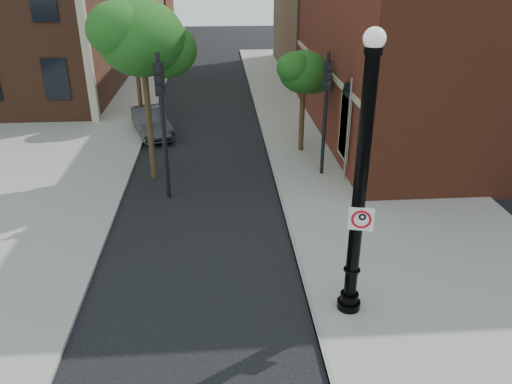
{
  "coord_description": "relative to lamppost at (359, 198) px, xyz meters",
  "views": [
    {
      "loc": [
        -0.18,
        -10.33,
        8.37
      ],
      "look_at": [
        0.75,
        2.0,
        2.53
      ],
      "focal_mm": 35.0,
      "sensor_mm": 36.0,
      "label": 1
    }
  ],
  "objects": [
    {
      "name": "sidewalk_left",
      "position": [
        -12.01,
        18.09,
        -3.23
      ],
      "size": [
        10.0,
        50.0,
        0.12
      ],
      "primitive_type": "cube",
      "color": "gray",
      "rests_on": "ground"
    },
    {
      "name": "curb_edge",
      "position": [
        -0.96,
        10.09,
        -3.22
      ],
      "size": [
        0.1,
        60.0,
        0.14
      ],
      "primitive_type": "cube",
      "color": "gray",
      "rests_on": "ground"
    },
    {
      "name": "street_tree_c",
      "position": [
        0.64,
        11.82,
        0.42
      ],
      "size": [
        2.61,
        2.36,
        4.71
      ],
      "color": "#392816",
      "rests_on": "ground"
    },
    {
      "name": "street_tree_a",
      "position": [
        -5.95,
        9.32,
        2.28
      ],
      "size": [
        3.91,
        3.53,
        7.04
      ],
      "color": "#392816",
      "rests_on": "ground"
    },
    {
      "name": "ground",
      "position": [
        -3.01,
        0.09,
        -3.29
      ],
      "size": [
        120.0,
        120.0,
        0.0
      ],
      "primitive_type": "plane",
      "color": "black",
      "rests_on": "ground"
    },
    {
      "name": "traffic_signal_right",
      "position": [
        1.04,
        8.85,
        0.15
      ],
      "size": [
        0.36,
        0.43,
        5.09
      ],
      "rotation": [
        0.0,
        0.0,
        -0.15
      ],
      "color": "black",
      "rests_on": "ground"
    },
    {
      "name": "traffic_signal_left",
      "position": [
        -5.22,
        7.26,
        0.38
      ],
      "size": [
        0.35,
        0.45,
        5.44
      ],
      "rotation": [
        0.0,
        0.0,
        0.04
      ],
      "color": "black",
      "rests_on": "ground"
    },
    {
      "name": "no_parking_sign",
      "position": [
        0.05,
        -0.18,
        -0.47
      ],
      "size": [
        0.58,
        0.18,
        0.59
      ],
      "rotation": [
        0.0,
        0.0,
        -0.25
      ],
      "color": "white",
      "rests_on": "ground"
    },
    {
      "name": "parked_car",
      "position": [
        -6.68,
        14.85,
        -2.59
      ],
      "size": [
        2.67,
        4.48,
        1.39
      ],
      "primitive_type": "imported",
      "rotation": [
        0.0,
        0.0,
        0.3
      ],
      "color": "#29282D",
      "rests_on": "ground"
    },
    {
      "name": "sidewalk_right",
      "position": [
        2.99,
        10.09,
        -3.23
      ],
      "size": [
        8.0,
        60.0,
        0.12
      ],
      "primitive_type": "cube",
      "color": "gray",
      "rests_on": "ground"
    },
    {
      "name": "lamppost",
      "position": [
        0.0,
        0.0,
        0.0
      ],
      "size": [
        0.6,
        0.6,
        7.11
      ],
      "color": "black",
      "rests_on": "ground"
    },
    {
      "name": "utility_pole",
      "position": [
        1.79,
        8.03,
        -1.14
      ],
      "size": [
        0.09,
        0.09,
        4.3
      ],
      "primitive_type": "cylinder",
      "color": "#999999",
      "rests_on": "ground"
    },
    {
      "name": "street_tree_b",
      "position": [
        -7.48,
        17.22,
        0.62
      ],
      "size": [
        2.75,
        2.48,
        4.95
      ],
      "color": "#392816",
      "rests_on": "ground"
    }
  ]
}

